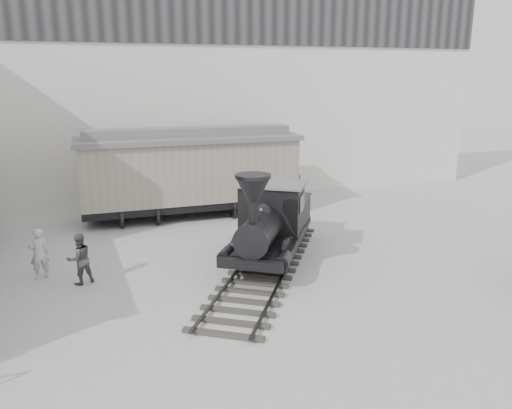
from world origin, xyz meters
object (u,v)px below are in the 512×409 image
object	(u,v)px
boxcar	(190,170)
visitor_a	(39,253)
visitor_b	(80,259)
locomotive	(270,227)

from	to	relation	value
boxcar	visitor_a	world-z (taller)	boxcar
boxcar	visitor_b	distance (m)	8.59
boxcar	visitor_b	world-z (taller)	boxcar
visitor_b	visitor_a	bearing A→B (deg)	-57.77
visitor_a	visitor_b	distance (m)	1.54
locomotive	visitor_b	xyz separation A→B (m)	(-6.33, -0.10, -0.46)
boxcar	visitor_a	size ratio (longest dim) A/B	6.07
locomotive	visitor_b	bearing A→B (deg)	-148.22
boxcar	visitor_a	bearing A→B (deg)	-135.93
visitor_a	visitor_b	xyz separation A→B (m)	(1.27, -0.88, -0.01)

